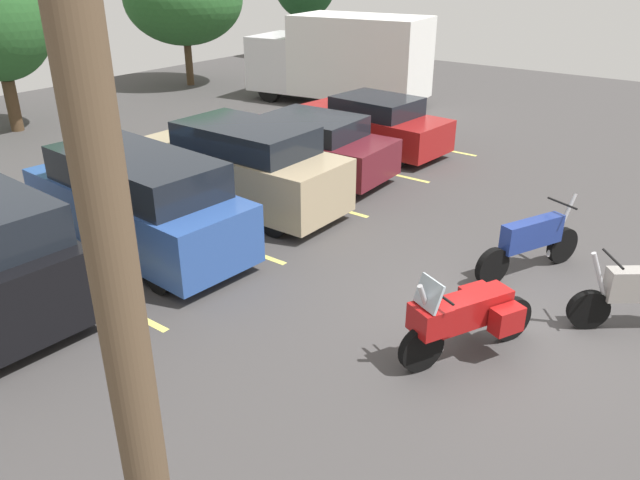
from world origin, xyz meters
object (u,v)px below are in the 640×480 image
(car_blue, at_px, (137,202))
(car_maroon, at_px, (305,146))
(car_red, at_px, (371,124))
(car_tan, at_px, (242,166))
(box_truck, at_px, (342,58))
(motorcycle_third, at_px, (531,242))
(motorcycle_touring, at_px, (466,316))
(utility_pole, at_px, (75,28))

(car_blue, height_order, car_maroon, car_blue)
(car_maroon, bearing_deg, car_red, -1.46)
(car_blue, relative_size, car_tan, 1.04)
(box_truck, bearing_deg, motorcycle_third, -130.90)
(motorcycle_touring, height_order, car_maroon, car_maroon)
(car_tan, xyz_separation_m, utility_pole, (-7.15, -5.93, 3.81))
(motorcycle_touring, relative_size, car_maroon, 0.46)
(car_blue, relative_size, box_truck, 0.74)
(motorcycle_touring, bearing_deg, car_tan, 70.55)
(car_blue, xyz_separation_m, box_truck, (12.43, 4.21, 0.68))
(car_tan, relative_size, car_maroon, 1.06)
(car_tan, bearing_deg, motorcycle_third, -83.21)
(motorcycle_third, distance_m, car_maroon, 6.55)
(motorcycle_third, distance_m, box_truck, 13.74)
(motorcycle_touring, distance_m, car_red, 9.88)
(motorcycle_touring, relative_size, car_red, 0.46)
(utility_pole, bearing_deg, box_truck, 31.12)
(motorcycle_third, relative_size, car_blue, 0.44)
(car_red, relative_size, box_truck, 0.67)
(motorcycle_touring, relative_size, car_tan, 0.43)
(car_blue, xyz_separation_m, car_maroon, (5.19, 0.17, -0.18))
(utility_pole, bearing_deg, motorcycle_third, -1.34)
(car_blue, xyz_separation_m, utility_pole, (-4.42, -5.96, 3.79))
(car_blue, bearing_deg, box_truck, 18.71)
(car_maroon, height_order, utility_pole, utility_pole)
(car_blue, height_order, utility_pole, utility_pole)
(car_tan, bearing_deg, car_maroon, 4.70)
(car_maroon, distance_m, car_red, 2.84)
(car_red, bearing_deg, car_blue, -179.29)
(car_tan, bearing_deg, car_blue, 179.35)
(motorcycle_third, xyz_separation_m, car_tan, (-0.73, 6.12, 0.33))
(motorcycle_third, height_order, car_red, car_red)
(motorcycle_touring, xyz_separation_m, car_tan, (2.22, 6.28, 0.29))
(motorcycle_touring, bearing_deg, box_truck, 41.43)
(motorcycle_touring, height_order, car_blue, car_blue)
(car_blue, distance_m, car_tan, 2.73)
(motorcycle_touring, height_order, box_truck, box_truck)
(car_tan, bearing_deg, motorcycle_touring, -109.45)
(car_red, bearing_deg, box_truck, 43.05)
(car_tan, relative_size, box_truck, 0.71)
(car_blue, height_order, car_tan, car_blue)
(car_tan, distance_m, box_truck, 10.61)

